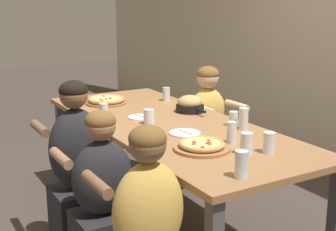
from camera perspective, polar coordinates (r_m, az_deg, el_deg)
ground_plane at (r=3.67m, az=0.00°, el=-12.90°), size 18.00×18.00×0.00m
dining_table at (r=3.41m, az=0.00°, el=-2.00°), size 2.47×0.99×0.80m
pizza_board_main at (r=2.78m, az=4.15°, el=-3.70°), size 0.34×0.34×0.05m
pizza_board_second at (r=4.00m, az=-7.53°, el=1.82°), size 0.35×0.35×0.05m
skillet_bowl at (r=3.69m, az=2.70°, el=1.35°), size 0.32×0.22×0.13m
empty_plate_a at (r=3.51m, az=-3.41°, el=-0.22°), size 0.18×0.18×0.02m
empty_plate_b at (r=3.09m, az=2.06°, el=-2.16°), size 0.21×0.21×0.02m
drinking_glass_a at (r=2.91m, az=7.75°, el=-2.26°), size 0.06×0.06×0.14m
drinking_glass_b at (r=3.23m, az=9.18°, el=-0.54°), size 0.07×0.07×0.15m
drinking_glass_c at (r=2.72m, az=9.54°, el=-3.50°), size 0.07×0.07×0.13m
drinking_glass_d at (r=2.37m, az=8.92°, el=-6.05°), size 0.07×0.07×0.14m
drinking_glass_e at (r=4.08m, az=-0.21°, el=2.52°), size 0.06×0.06×0.12m
drinking_glass_f at (r=3.31m, az=7.97°, el=-0.50°), size 0.06×0.06×0.10m
drinking_glass_g at (r=4.17m, az=-10.64°, el=2.58°), size 0.06×0.06×0.13m
drinking_glass_h at (r=3.42m, az=-7.84°, el=0.26°), size 0.06×0.06×0.13m
drinking_glass_i at (r=2.77m, az=12.22°, el=-3.36°), size 0.07×0.07×0.12m
drinking_glass_j at (r=3.33m, az=-2.34°, el=-0.14°), size 0.08×0.08×0.11m
diner_near_center at (r=3.15m, az=-10.97°, el=-7.32°), size 0.51×0.40×1.17m
diner_near_midright at (r=2.80m, az=-7.90°, el=-11.16°), size 0.51×0.40×1.07m
diner_far_midleft at (r=4.25m, az=4.78°, el=-1.85°), size 0.51×0.40×1.09m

